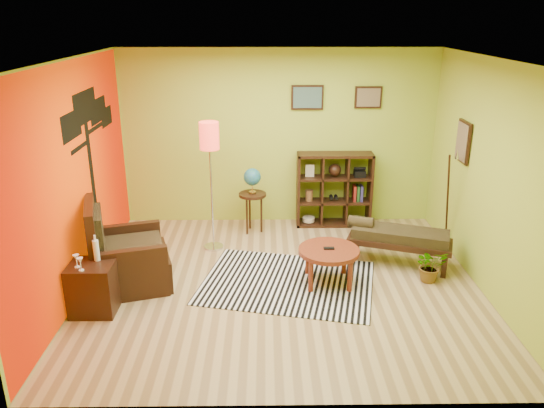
{
  "coord_description": "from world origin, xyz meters",
  "views": [
    {
      "loc": [
        -0.21,
        -6.07,
        3.29
      ],
      "look_at": [
        -0.13,
        0.12,
        1.05
      ],
      "focal_mm": 35.0,
      "sensor_mm": 36.0,
      "label": 1
    }
  ],
  "objects_px": {
    "globe_table": "(252,184)",
    "potted_plant": "(430,269)",
    "side_cabinet": "(93,287)",
    "bench": "(397,237)",
    "armchair": "(125,260)",
    "floor_lamp": "(210,148)",
    "coffee_table": "(329,254)",
    "cube_shelf": "(335,190)"
  },
  "relations": [
    {
      "from": "globe_table",
      "to": "potted_plant",
      "type": "bearing_deg",
      "value": -35.9
    },
    {
      "from": "cube_shelf",
      "to": "potted_plant",
      "type": "xyz_separation_m",
      "value": [
        1.0,
        -1.97,
        -0.43
      ]
    },
    {
      "from": "armchair",
      "to": "cube_shelf",
      "type": "height_order",
      "value": "cube_shelf"
    },
    {
      "from": "coffee_table",
      "to": "floor_lamp",
      "type": "xyz_separation_m",
      "value": [
        -1.57,
        1.1,
        1.12
      ]
    },
    {
      "from": "coffee_table",
      "to": "armchair",
      "type": "height_order",
      "value": "armchair"
    },
    {
      "from": "side_cabinet",
      "to": "bench",
      "type": "relative_size",
      "value": 0.63
    },
    {
      "from": "armchair",
      "to": "globe_table",
      "type": "relative_size",
      "value": 1.11
    },
    {
      "from": "globe_table",
      "to": "bench",
      "type": "bearing_deg",
      "value": -30.84
    },
    {
      "from": "floor_lamp",
      "to": "bench",
      "type": "bearing_deg",
      "value": -12.54
    },
    {
      "from": "armchair",
      "to": "globe_table",
      "type": "xyz_separation_m",
      "value": [
        1.58,
        1.73,
        0.45
      ]
    },
    {
      "from": "armchair",
      "to": "potted_plant",
      "type": "relative_size",
      "value": 2.61
    },
    {
      "from": "floor_lamp",
      "to": "coffee_table",
      "type": "bearing_deg",
      "value": -34.93
    },
    {
      "from": "globe_table",
      "to": "potted_plant",
      "type": "xyz_separation_m",
      "value": [
        2.33,
        -1.69,
        -0.62
      ]
    },
    {
      "from": "armchair",
      "to": "bench",
      "type": "xyz_separation_m",
      "value": [
        3.58,
        0.54,
        0.06
      ]
    },
    {
      "from": "coffee_table",
      "to": "globe_table",
      "type": "distance_m",
      "value": 2.03
    },
    {
      "from": "cube_shelf",
      "to": "potted_plant",
      "type": "height_order",
      "value": "cube_shelf"
    },
    {
      "from": "coffee_table",
      "to": "potted_plant",
      "type": "relative_size",
      "value": 1.75
    },
    {
      "from": "coffee_table",
      "to": "armchair",
      "type": "xyz_separation_m",
      "value": [
        -2.58,
        -0.01,
        -0.07
      ]
    },
    {
      "from": "coffee_table",
      "to": "potted_plant",
      "type": "bearing_deg",
      "value": 1.44
    },
    {
      "from": "armchair",
      "to": "bench",
      "type": "bearing_deg",
      "value": 8.59
    },
    {
      "from": "coffee_table",
      "to": "armchair",
      "type": "relative_size",
      "value": 0.67
    },
    {
      "from": "floor_lamp",
      "to": "globe_table",
      "type": "height_order",
      "value": "floor_lamp"
    },
    {
      "from": "globe_table",
      "to": "bench",
      "type": "height_order",
      "value": "globe_table"
    },
    {
      "from": "coffee_table",
      "to": "cube_shelf",
      "type": "height_order",
      "value": "cube_shelf"
    },
    {
      "from": "cube_shelf",
      "to": "bench",
      "type": "xyz_separation_m",
      "value": [
        0.67,
        -1.48,
        -0.19
      ]
    },
    {
      "from": "coffee_table",
      "to": "floor_lamp",
      "type": "distance_m",
      "value": 2.22
    },
    {
      "from": "coffee_table",
      "to": "side_cabinet",
      "type": "height_order",
      "value": "side_cabinet"
    },
    {
      "from": "cube_shelf",
      "to": "potted_plant",
      "type": "relative_size",
      "value": 2.71
    },
    {
      "from": "side_cabinet",
      "to": "cube_shelf",
      "type": "distance_m",
      "value": 4.1
    },
    {
      "from": "globe_table",
      "to": "cube_shelf",
      "type": "relative_size",
      "value": 0.87
    },
    {
      "from": "bench",
      "to": "armchair",
      "type": "bearing_deg",
      "value": -171.41
    },
    {
      "from": "floor_lamp",
      "to": "globe_table",
      "type": "xyz_separation_m",
      "value": [
        0.57,
        0.62,
        -0.74
      ]
    },
    {
      "from": "side_cabinet",
      "to": "floor_lamp",
      "type": "height_order",
      "value": "floor_lamp"
    },
    {
      "from": "coffee_table",
      "to": "floor_lamp",
      "type": "bearing_deg",
      "value": 145.07
    },
    {
      "from": "coffee_table",
      "to": "potted_plant",
      "type": "xyz_separation_m",
      "value": [
        1.33,
        0.03,
        -0.24
      ]
    },
    {
      "from": "armchair",
      "to": "globe_table",
      "type": "bearing_deg",
      "value": 47.61
    },
    {
      "from": "side_cabinet",
      "to": "cube_shelf",
      "type": "xyz_separation_m",
      "value": [
        3.11,
        2.66,
        0.29
      ]
    },
    {
      "from": "coffee_table",
      "to": "bench",
      "type": "distance_m",
      "value": 1.12
    },
    {
      "from": "coffee_table",
      "to": "cube_shelf",
      "type": "relative_size",
      "value": 0.65
    },
    {
      "from": "coffee_table",
      "to": "bench",
      "type": "xyz_separation_m",
      "value": [
        0.99,
        0.53,
        -0.0
      ]
    },
    {
      "from": "armchair",
      "to": "floor_lamp",
      "type": "distance_m",
      "value": 1.91
    },
    {
      "from": "armchair",
      "to": "floor_lamp",
      "type": "relative_size",
      "value": 0.61
    }
  ]
}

